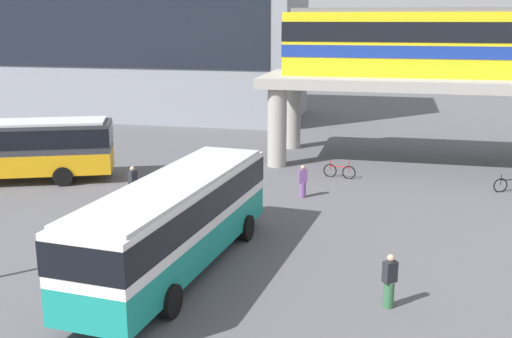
{
  "coord_description": "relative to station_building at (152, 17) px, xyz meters",
  "views": [
    {
      "loc": [
        8.21,
        -19.42,
        8.37
      ],
      "look_at": [
        2.66,
        4.72,
        2.2
      ],
      "focal_mm": 42.43,
      "sensor_mm": 36.0,
      "label": 1
    }
  ],
  "objects": [
    {
      "name": "station_building",
      "position": [
        0.0,
        0.0,
        0.0
      ],
      "size": [
        25.7,
        11.04,
        17.0
      ],
      "color": "gray",
      "rests_on": "ground_plane"
    },
    {
      "name": "bicycle_red",
      "position": [
        18.16,
        -18.58,
        -8.14
      ],
      "size": [
        1.77,
        0.39,
        1.04
      ],
      "color": "black",
      "rests_on": "ground_plane"
    },
    {
      "name": "ground_plane",
      "position": [
        12.64,
        -21.01,
        -8.5
      ],
      "size": [
        120.0,
        120.0,
        0.0
      ],
      "primitive_type": "plane",
      "color": "#515156"
    },
    {
      "name": "bus_secondary",
      "position": [
        1.14,
        -23.41,
        -6.51
      ],
      "size": [
        11.2,
        6.45,
        3.22
      ],
      "color": "orange",
      "rests_on": "ground_plane"
    },
    {
      "name": "pedestrian_by_bike_rack",
      "position": [
        21.0,
        -33.43,
        -7.72
      ],
      "size": [
        0.47,
        0.46,
        1.68
      ],
      "color": "#33663F",
      "rests_on": "ground_plane"
    },
    {
      "name": "pedestrian_walking_across",
      "position": [
        16.77,
        -22.67,
        -7.77
      ],
      "size": [
        0.47,
        0.41,
        1.58
      ],
      "color": "#724C8C",
      "rests_on": "ground_plane"
    },
    {
      "name": "bicycle_black",
      "position": [
        26.7,
        -19.41,
        -8.14
      ],
      "size": [
        1.69,
        0.69,
        1.04
      ],
      "color": "black",
      "rests_on": "ground_plane"
    },
    {
      "name": "bus_main",
      "position": [
        13.97,
        -32.29,
        -6.51
      ],
      "size": [
        3.59,
        11.23,
        3.22
      ],
      "color": "teal",
      "rests_on": "ground_plane"
    },
    {
      "name": "train",
      "position": [
        25.73,
        -14.0,
        -1.4
      ],
      "size": [
        22.81,
        2.96,
        3.84
      ],
      "color": "yellow",
      "rests_on": "elevated_platform"
    },
    {
      "name": "pedestrian_at_kerb",
      "position": [
        9.17,
        -25.24,
        -7.69
      ],
      "size": [
        0.37,
        0.46,
        1.73
      ],
      "color": "#33663F",
      "rests_on": "ground_plane"
    },
    {
      "name": "elevated_platform",
      "position": [
        26.34,
        -14.0,
        -4.1
      ],
      "size": [
        26.4,
        6.9,
        5.13
      ],
      "color": "#9E9B93",
      "rests_on": "ground_plane"
    }
  ]
}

